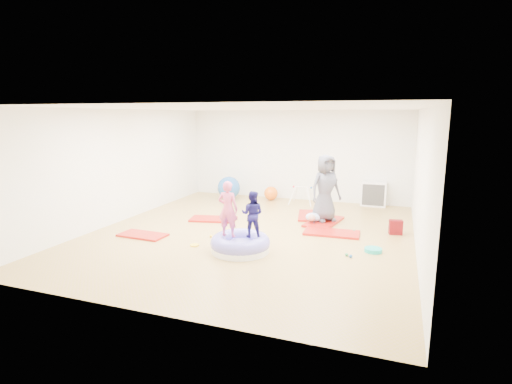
% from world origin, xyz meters
% --- Properties ---
extents(room, '(7.01, 8.01, 2.81)m').
position_xyz_m(room, '(0.00, 0.00, 1.40)').
color(room, '#AB8E3B').
rests_on(room, ground).
extents(gym_mat_front_left, '(1.09, 0.58, 0.04)m').
position_xyz_m(gym_mat_front_left, '(-2.20, -1.05, 0.02)').
color(gym_mat_front_left, red).
rests_on(gym_mat_front_left, ground).
extents(gym_mat_mid_left, '(1.26, 0.82, 0.05)m').
position_xyz_m(gym_mat_mid_left, '(-1.32, 0.73, 0.02)').
color(gym_mat_mid_left, red).
rests_on(gym_mat_mid_left, ground).
extents(gym_mat_center_back, '(0.81, 1.27, 0.05)m').
position_xyz_m(gym_mat_center_back, '(0.93, 1.93, 0.02)').
color(gym_mat_center_back, red).
rests_on(gym_mat_center_back, ground).
extents(gym_mat_right, '(1.26, 0.67, 0.05)m').
position_xyz_m(gym_mat_right, '(1.74, 0.54, 0.03)').
color(gym_mat_right, red).
rests_on(gym_mat_right, ground).
extents(gym_mat_rear_right, '(0.86, 1.40, 0.05)m').
position_xyz_m(gym_mat_rear_right, '(1.40, 1.43, 0.03)').
color(gym_mat_rear_right, red).
rests_on(gym_mat_rear_right, ground).
extents(inflatable_cushion, '(1.19, 1.19, 0.37)m').
position_xyz_m(inflatable_cushion, '(0.23, -1.25, 0.15)').
color(inflatable_cushion, white).
rests_on(inflatable_cushion, ground).
extents(child_pink, '(0.41, 0.28, 1.11)m').
position_xyz_m(child_pink, '(-0.02, -1.28, 0.90)').
color(child_pink, '#E35180').
rests_on(child_pink, inflatable_cushion).
extents(child_navy, '(0.48, 0.39, 0.92)m').
position_xyz_m(child_navy, '(0.44, -1.15, 0.80)').
color(child_navy, '#171254').
rests_on(child_navy, inflatable_cushion).
extents(adult_caregiver, '(0.95, 0.94, 1.65)m').
position_xyz_m(adult_caregiver, '(1.41, 1.46, 0.88)').
color(adult_caregiver, '#4A4C59').
rests_on(adult_caregiver, gym_mat_rear_right).
extents(infant, '(0.38, 0.39, 0.22)m').
position_xyz_m(infant, '(1.16, 1.23, 0.17)').
color(infant, '#B4C8F7').
rests_on(infant, gym_mat_rear_right).
extents(ball_pit_balls, '(3.12, 2.37, 0.06)m').
position_xyz_m(ball_pit_balls, '(1.27, 0.12, 0.03)').
color(ball_pit_balls, '#225BAD').
rests_on(ball_pit_balls, ground).
extents(exercise_ball_blue, '(0.72, 0.72, 0.72)m').
position_xyz_m(exercise_ball_blue, '(-2.00, 3.28, 0.36)').
color(exercise_ball_blue, '#225BAD').
rests_on(exercise_ball_blue, ground).
extents(exercise_ball_orange, '(0.43, 0.43, 0.43)m').
position_xyz_m(exercise_ball_orange, '(-0.68, 3.57, 0.22)').
color(exercise_ball_orange, orange).
rests_on(exercise_ball_orange, ground).
extents(infant_play_gym, '(0.72, 0.68, 0.55)m').
position_xyz_m(infant_play_gym, '(0.41, 3.27, 0.37)').
color(infant_play_gym, white).
rests_on(infant_play_gym, ground).
extents(cube_shelf, '(0.72, 0.36, 0.72)m').
position_xyz_m(cube_shelf, '(2.43, 3.79, 0.36)').
color(cube_shelf, white).
rests_on(cube_shelf, ground).
extents(balance_disc, '(0.34, 0.34, 0.08)m').
position_xyz_m(balance_disc, '(2.71, -0.39, 0.04)').
color(balance_disc, '#13AEA4').
rests_on(balance_disc, ground).
extents(backpack, '(0.31, 0.23, 0.33)m').
position_xyz_m(backpack, '(3.10, 1.01, 0.16)').
color(backpack, '#B80D16').
rests_on(backpack, ground).
extents(yellow_toy, '(0.19, 0.19, 0.03)m').
position_xyz_m(yellow_toy, '(-0.79, -1.26, 0.01)').
color(yellow_toy, yellow).
rests_on(yellow_toy, ground).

